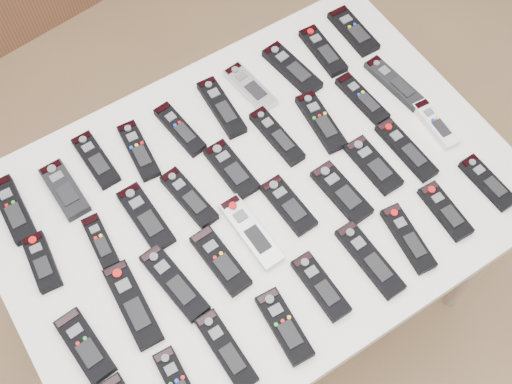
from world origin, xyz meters
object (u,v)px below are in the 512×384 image
remote_9 (353,31)px  remote_31 (226,350)px  remote_19 (85,346)px  remote_32 (284,326)px  remote_16 (321,122)px  remote_5 (221,107)px  remote_2 (96,160)px  remote_10 (42,262)px  remote_3 (139,151)px  remote_15 (277,136)px  remote_37 (487,183)px  remote_20 (133,304)px  remote_28 (435,124)px  remote_25 (341,193)px  remote_36 (445,211)px  remote_23 (251,232)px  remote_8 (323,51)px  remote_24 (288,205)px  remote_11 (101,242)px  remote_14 (231,169)px  remote_4 (180,129)px  remote_13 (189,198)px  remote_22 (220,261)px  remote_26 (373,165)px  remote_12 (146,217)px  remote_21 (174,283)px  remote_1 (65,190)px  remote_35 (408,238)px  table (256,206)px  remote_27 (406,150)px  remote_17 (362,99)px  remote_7 (292,69)px  remote_6 (250,88)px  remote_33 (321,286)px  remote_0 (13,210)px

remote_9 → remote_31: bearing=-142.0°
remote_19 → remote_32: bearing=-31.7°
remote_16 → remote_5: bearing=143.4°
remote_2 → remote_10: 0.29m
remote_3 → remote_32: (0.06, -0.58, 0.00)m
remote_9 → remote_2: bearing=-179.4°
remote_15 → remote_32: remote_15 is taller
remote_10 → remote_37: same height
remote_19 → remote_5: bearing=28.6°
remote_37 → remote_20: bearing=166.2°
remote_28 → remote_25: bearing=-170.4°
remote_36 → remote_23: bearing=156.8°
remote_16 → remote_8: bearing=59.2°
remote_15 → remote_24: size_ratio=1.14×
remote_11 → remote_14: 0.36m
remote_4 → remote_10: 0.47m
remote_3 → remote_13: bearing=-72.9°
remote_10 → remote_22: 0.41m
remote_2 → remote_25: 0.62m
remote_26 → remote_28: same height
remote_13 → remote_26: remote_13 is taller
remote_5 → remote_12: 0.36m
remote_26 → remote_37: bearing=-44.6°
remote_4 → remote_5: bearing=-6.1°
remote_21 → remote_37: remote_37 is taller
remote_23 → remote_22: bearing=-168.1°
remote_36 → remote_1: bearing=146.6°
remote_21 → remote_22: bearing=-13.3°
remote_14 → remote_35: 0.46m
table → remote_20: (-0.38, -0.09, 0.07)m
remote_4 → remote_14: bearing=-80.3°
remote_9 → remote_27: same height
remote_12 → remote_13: 0.11m
remote_12 → remote_17: same height
remote_7 → remote_25: remote_7 is taller
table → remote_4: (-0.06, 0.26, 0.07)m
remote_10 → remote_6: bearing=19.1°
remote_8 → remote_14: remote_14 is taller
remote_2 → remote_11: bearing=-115.1°
remote_19 → remote_33: bearing=-22.8°
remote_8 → remote_13: bearing=-156.8°
table → remote_21: bearing=-162.0°
remote_25 → remote_16: bearing=65.0°
remote_3 → remote_25: bearing=-41.0°
remote_0 → remote_22: bearing=-45.2°
remote_17 → remote_35: 0.41m
remote_23 → remote_32: size_ratio=1.17×
remote_5 → remote_21: remote_5 is taller
remote_13 → remote_28: (0.64, -0.16, -0.00)m
remote_35 → remote_3: bearing=133.9°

